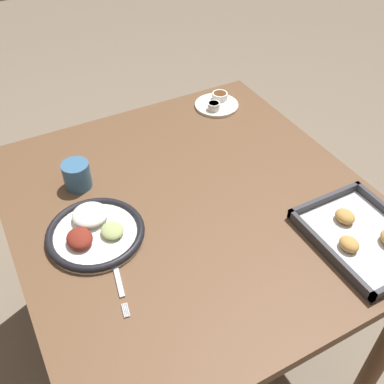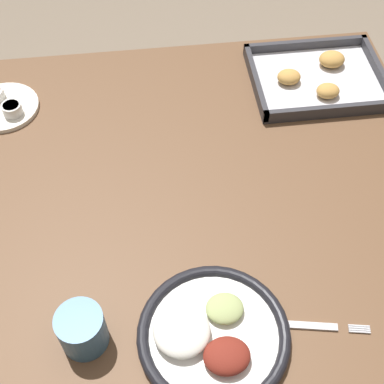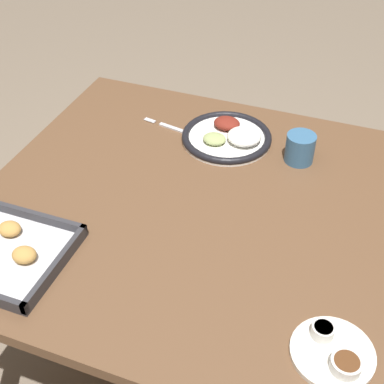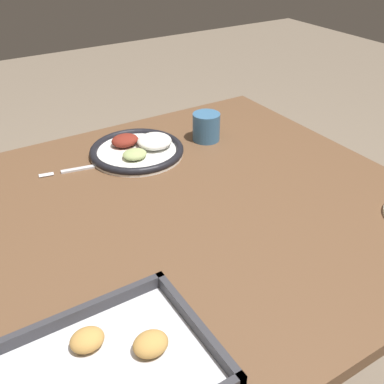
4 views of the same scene
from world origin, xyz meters
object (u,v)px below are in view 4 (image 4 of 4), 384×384
object	(u,v)px
fork	(83,168)
drinking_cup	(206,127)
dinner_plate	(139,149)
baking_tray	(108,371)

from	to	relation	value
fork	drinking_cup	size ratio (longest dim) A/B	2.47
dinner_plate	fork	world-z (taller)	dinner_plate
dinner_plate	drinking_cup	distance (m)	0.20
dinner_plate	drinking_cup	bearing A→B (deg)	173.58
fork	drinking_cup	bearing A→B (deg)	-172.61
dinner_plate	baking_tray	world-z (taller)	dinner_plate
drinking_cup	fork	bearing A→B (deg)	-3.33
fork	baking_tray	xyz separation A→B (m)	(0.18, 0.58, 0.01)
dinner_plate	fork	xyz separation A→B (m)	(0.16, 0.00, -0.01)
fork	drinking_cup	xyz separation A→B (m)	(-0.35, 0.02, 0.04)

